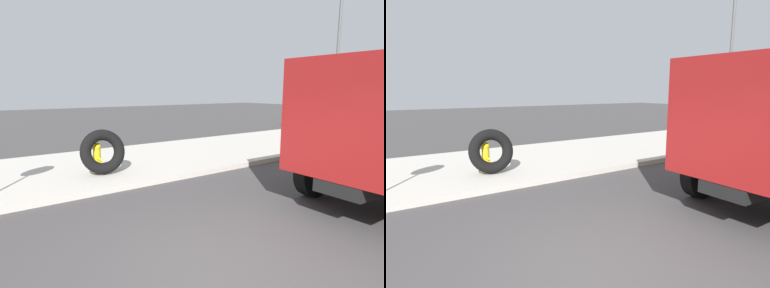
% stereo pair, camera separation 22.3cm
% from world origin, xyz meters
% --- Properties ---
extents(ground_plane, '(80.00, 80.00, 0.00)m').
position_xyz_m(ground_plane, '(0.00, 0.00, 0.00)').
color(ground_plane, '#423F3F').
extents(sidewalk_curb, '(36.00, 5.00, 0.15)m').
position_xyz_m(sidewalk_curb, '(0.00, 6.50, 0.07)').
color(sidewalk_curb, '#BCB7AD').
rests_on(sidewalk_curb, ground).
extents(fire_hydrant, '(0.23, 0.52, 0.85)m').
position_xyz_m(fire_hydrant, '(0.29, 5.45, 0.60)').
color(fire_hydrant, yellow).
rests_on(fire_hydrant, sidewalk_curb).
extents(loose_tire, '(1.24, 0.63, 1.24)m').
position_xyz_m(loose_tire, '(0.39, 5.25, 0.77)').
color(loose_tire, black).
rests_on(loose_tire, sidewalk_curb).
extents(street_light_pole, '(0.12, 0.12, 6.18)m').
position_xyz_m(street_light_pole, '(10.52, 4.79, 3.24)').
color(street_light_pole, '#595B5E').
rests_on(street_light_pole, sidewalk_curb).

